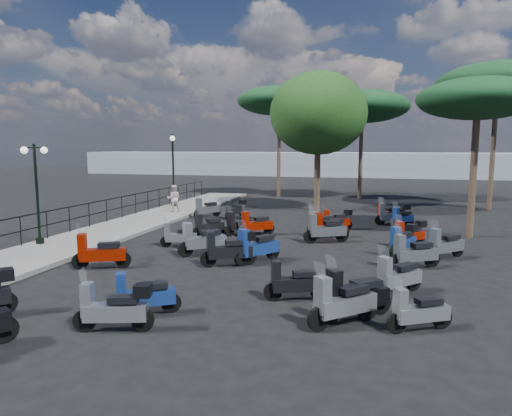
% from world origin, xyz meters
% --- Properties ---
extents(ground, '(120.00, 120.00, 0.00)m').
position_xyz_m(ground, '(0.00, 0.00, 0.00)').
color(ground, black).
rests_on(ground, ground).
extents(sidewalk, '(3.00, 30.00, 0.15)m').
position_xyz_m(sidewalk, '(-6.50, 3.00, 0.07)').
color(sidewalk, slate).
rests_on(sidewalk, ground).
extents(railing, '(0.04, 26.04, 1.10)m').
position_xyz_m(railing, '(-7.80, 2.80, 0.90)').
color(railing, black).
rests_on(railing, sidewalk).
extents(lamp_post_1, '(0.42, 1.07, 3.69)m').
position_xyz_m(lamp_post_1, '(-7.45, -1.46, 2.26)').
color(lamp_post_1, black).
rests_on(lamp_post_1, sidewalk).
extents(lamp_post_2, '(0.71, 1.20, 4.36)m').
position_xyz_m(lamp_post_2, '(-7.34, 10.03, 2.64)').
color(lamp_post_2, black).
rests_on(lamp_post_2, sidewalk).
extents(pedestrian_far, '(0.90, 0.81, 1.50)m').
position_xyz_m(pedestrian_far, '(-6.17, 7.52, 0.90)').
color(pedestrian_far, beige).
rests_on(pedestrian_far, sidewalk).
extents(scooter_1, '(1.67, 0.90, 1.41)m').
position_xyz_m(scooter_1, '(-3.52, -3.53, 0.49)').
color(scooter_1, black).
rests_on(scooter_1, ground).
extents(scooter_2, '(1.48, 1.33, 1.49)m').
position_xyz_m(scooter_2, '(-1.11, -1.07, 0.52)').
color(scooter_2, black).
rests_on(scooter_2, ground).
extents(scooter_3, '(1.00, 1.41, 1.29)m').
position_xyz_m(scooter_3, '(-1.00, 2.90, 0.45)').
color(scooter_3, black).
rests_on(scooter_3, ground).
extents(scooter_4, '(1.08, 1.29, 1.26)m').
position_xyz_m(scooter_4, '(-2.12, 2.13, 0.44)').
color(scooter_4, black).
rests_on(scooter_4, ground).
extents(scooter_5, '(1.04, 1.51, 1.37)m').
position_xyz_m(scooter_5, '(-4.02, 6.92, 0.48)').
color(scooter_5, black).
rests_on(scooter_5, ground).
extents(scooter_7, '(1.42, 0.95, 1.28)m').
position_xyz_m(scooter_7, '(-0.31, -6.74, 0.44)').
color(scooter_7, black).
rests_on(scooter_7, ground).
extents(scooter_8, '(1.18, 1.57, 1.47)m').
position_xyz_m(scooter_8, '(0.95, -1.57, 0.51)').
color(scooter_8, black).
rests_on(scooter_8, ground).
extents(scooter_9, '(1.45, 0.62, 1.18)m').
position_xyz_m(scooter_9, '(-2.43, -0.11, 0.41)').
color(scooter_9, black).
rests_on(scooter_9, ground).
extents(scooter_10, '(1.32, 1.22, 1.35)m').
position_xyz_m(scooter_10, '(-0.25, 2.81, 0.47)').
color(scooter_10, black).
rests_on(scooter_10, ground).
extents(scooter_11, '(0.84, 1.45, 1.24)m').
position_xyz_m(scooter_11, '(-2.46, 7.09, 0.47)').
color(scooter_11, black).
rests_on(scooter_11, ground).
extents(scooter_12, '(1.60, 0.72, 1.30)m').
position_xyz_m(scooter_12, '(-0.42, -7.70, 0.49)').
color(scooter_12, black).
rests_on(scooter_12, ground).
extents(scooter_13, '(1.53, 0.75, 1.27)m').
position_xyz_m(scooter_13, '(2.77, -4.89, 0.44)').
color(scooter_13, black).
rests_on(scooter_13, ground).
extents(scooter_14, '(1.64, 1.05, 1.43)m').
position_xyz_m(scooter_14, '(0.22, -2.20, 0.54)').
color(scooter_14, black).
rests_on(scooter_14, ground).
extents(scooter_15, '(1.08, 1.45, 1.35)m').
position_xyz_m(scooter_15, '(2.39, 3.66, 0.47)').
color(scooter_15, black).
rests_on(scooter_15, ground).
extents(scooter_16, '(1.52, 0.96, 1.34)m').
position_xyz_m(scooter_16, '(2.83, 3.16, 0.47)').
color(scooter_16, black).
rests_on(scooter_16, ground).
extents(scooter_17, '(1.39, 0.82, 1.19)m').
position_xyz_m(scooter_17, '(2.96, 5.08, 0.45)').
color(scooter_17, black).
rests_on(scooter_17, ground).
extents(scooter_18, '(1.34, 0.85, 1.18)m').
position_xyz_m(scooter_18, '(5.53, -6.11, 0.41)').
color(scooter_18, black).
rests_on(scooter_18, ground).
extents(scooter_19, '(1.39, 1.31, 1.43)m').
position_xyz_m(scooter_19, '(4.02, -6.22, 0.50)').
color(scooter_19, black).
rests_on(scooter_19, ground).
extents(scooter_20, '(1.00, 1.53, 1.34)m').
position_xyz_m(scooter_20, '(5.59, 0.73, 0.50)').
color(scooter_20, black).
rests_on(scooter_20, ground).
extents(scooter_21, '(1.28, 1.12, 1.23)m').
position_xyz_m(scooter_21, '(5.91, 2.35, 0.47)').
color(scooter_21, black).
rests_on(scooter_21, ground).
extents(scooter_22, '(1.70, 1.03, 1.48)m').
position_xyz_m(scooter_22, '(2.76, 2.11, 0.51)').
color(scooter_22, black).
rests_on(scooter_22, ground).
extents(scooter_23, '(1.13, 1.37, 1.33)m').
position_xyz_m(scooter_23, '(5.22, 7.41, 0.46)').
color(scooter_23, black).
rests_on(scooter_23, ground).
extents(scooter_24, '(1.52, 1.23, 1.47)m').
position_xyz_m(scooter_24, '(4.24, -5.76, 0.51)').
color(scooter_24, black).
rests_on(scooter_24, ground).
extents(scooter_25, '(1.21, 1.29, 1.33)m').
position_xyz_m(scooter_25, '(5.22, -3.81, 0.46)').
color(scooter_25, black).
rests_on(scooter_25, ground).
extents(scooter_26, '(1.57, 1.01, 1.39)m').
position_xyz_m(scooter_26, '(5.81, -1.06, 0.48)').
color(scooter_26, black).
rests_on(scooter_26, ground).
extents(scooter_27, '(1.34, 1.24, 1.37)m').
position_xyz_m(scooter_27, '(6.91, 0.48, 0.48)').
color(scooter_27, black).
rests_on(scooter_27, ground).
extents(scooter_28, '(1.10, 1.15, 1.20)m').
position_xyz_m(scooter_28, '(5.86, 6.66, 0.42)').
color(scooter_28, black).
rests_on(scooter_28, ground).
extents(scooter_29, '(1.67, 0.74, 1.36)m').
position_xyz_m(scooter_29, '(5.47, 7.00, 0.51)').
color(scooter_29, black).
rests_on(scooter_29, ground).
extents(broadleaf_tree, '(5.57, 5.57, 8.00)m').
position_xyz_m(broadleaf_tree, '(1.29, 11.02, 5.62)').
color(broadleaf_tree, '#38281E').
rests_on(broadleaf_tree, ground).
extents(pine_0, '(6.58, 6.58, 7.70)m').
position_xyz_m(pine_0, '(3.50, 17.97, 6.53)').
color(pine_0, '#38281E').
rests_on(pine_0, ground).
extents(pine_1, '(6.86, 6.86, 8.57)m').
position_xyz_m(pine_1, '(11.21, 14.14, 7.35)').
color(pine_1, '#38281E').
rests_on(pine_1, ground).
extents(pine_2, '(6.15, 6.15, 8.17)m').
position_xyz_m(pine_2, '(-2.46, 17.91, 7.07)').
color(pine_2, '#38281E').
rests_on(pine_2, ground).
extents(pine_3, '(4.79, 4.79, 6.47)m').
position_xyz_m(pine_3, '(8.44, 4.67, 5.60)').
color(pine_3, '#38281E').
rests_on(pine_3, ground).
extents(distant_hills, '(70.00, 8.00, 3.00)m').
position_xyz_m(distant_hills, '(0.00, 45.00, 1.50)').
color(distant_hills, gray).
rests_on(distant_hills, ground).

